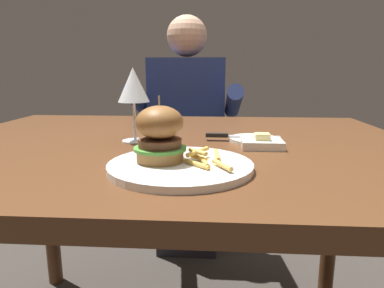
{
  "coord_description": "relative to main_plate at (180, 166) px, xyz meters",
  "views": [
    {
      "loc": [
        0.11,
        -0.89,
        0.93
      ],
      "look_at": [
        0.07,
        -0.23,
        0.78
      ],
      "focal_mm": 32.0,
      "sensor_mm": 36.0,
      "label": 1
    }
  ],
  "objects": [
    {
      "name": "diner_person",
      "position": [
        -0.07,
        1.03,
        -0.18
      ],
      "size": [
        0.51,
        0.36,
        1.18
      ],
      "color": "#282833",
      "rests_on": "ground"
    },
    {
      "name": "burger_sandwich",
      "position": [
        -0.04,
        0.01,
        0.06
      ],
      "size": [
        0.1,
        0.1,
        0.13
      ],
      "color": "#9E6B38",
      "rests_on": "main_plate"
    },
    {
      "name": "butter_dish",
      "position": [
        0.18,
        0.2,
        0.0
      ],
      "size": [
        0.1,
        0.08,
        0.04
      ],
      "color": "white",
      "rests_on": "dining_table"
    },
    {
      "name": "fries_pile",
      "position": [
        0.05,
        -0.0,
        0.02
      ],
      "size": [
        0.09,
        0.13,
        0.03
      ],
      "color": "#E0B251",
      "rests_on": "main_plate"
    },
    {
      "name": "main_plate",
      "position": [
        0.0,
        0.0,
        0.0
      ],
      "size": [
        0.28,
        0.28,
        0.01
      ],
      "primitive_type": "cylinder",
      "color": "white",
      "rests_on": "dining_table"
    },
    {
      "name": "dining_table",
      "position": [
        -0.05,
        0.26,
        -0.09
      ],
      "size": [
        1.3,
        0.98,
        0.74
      ],
      "color": "#56331C",
      "rests_on": "ground"
    },
    {
      "name": "table_knife",
      "position": [
        0.12,
        0.28,
        0.01
      ],
      "size": [
        0.2,
        0.02,
        0.01
      ],
      "color": "silver",
      "rests_on": "bread_plate"
    },
    {
      "name": "bread_plate",
      "position": [
        0.17,
        0.28,
        -0.0
      ],
      "size": [
        0.13,
        0.13,
        0.01
      ],
      "primitive_type": "cylinder",
      "color": "white",
      "rests_on": "dining_table"
    },
    {
      "name": "wine_glass",
      "position": [
        -0.15,
        0.25,
        0.14
      ],
      "size": [
        0.08,
        0.08,
        0.19
      ],
      "color": "silver",
      "rests_on": "dining_table"
    }
  ]
}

